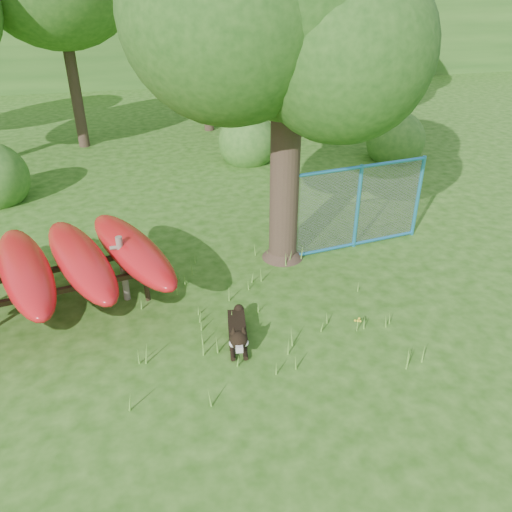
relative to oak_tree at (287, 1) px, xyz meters
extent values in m
plane|color=#204B0F|center=(-1.13, -2.80, -4.66)|extent=(80.00, 80.00, 0.00)
cylinder|color=#32241B|center=(0.04, -0.03, -2.48)|extent=(0.61, 0.61, 4.37)
cone|color=#32241B|center=(0.04, -0.03, -4.44)|extent=(0.92, 0.92, 0.44)
sphere|color=#1E4714|center=(1.21, 0.62, -0.29)|extent=(3.14, 3.14, 3.14)
sphere|color=#1E4714|center=(-1.05, -0.49, -0.12)|extent=(3.32, 3.32, 3.32)
sphere|color=#1E4714|center=(0.58, -1.02, -0.64)|extent=(2.79, 2.79, 2.79)
cylinder|color=#32241B|center=(0.56, 0.03, -1.86)|extent=(1.18, 0.68, 0.93)
cylinder|color=#32241B|center=(-0.41, 0.10, -1.52)|extent=(0.99, 0.55, 0.89)
cylinder|color=#665A4C|center=(-3.08, -0.79, -4.04)|extent=(0.11, 0.11, 1.23)
cylinder|color=#665A4C|center=(-3.08, -0.79, -3.62)|extent=(0.33, 0.07, 0.07)
cylinder|color=black|center=(-2.73, -0.91, -4.39)|extent=(0.10, 0.10, 0.54)
cylinder|color=black|center=(-2.85, -0.17, -4.39)|extent=(0.10, 0.10, 0.54)
cube|color=black|center=(-4.10, -1.15, -4.10)|extent=(3.20, 0.62, 0.09)
cube|color=black|center=(-4.23, -0.41, -4.10)|extent=(3.20, 0.62, 0.09)
ellipsoid|color=red|center=(-4.59, -0.85, -3.80)|extent=(1.59, 3.31, 0.52)
ellipsoid|color=red|center=(-3.74, -0.70, -3.80)|extent=(1.69, 3.30, 0.52)
ellipsoid|color=red|center=(-2.90, -0.56, -3.80)|extent=(1.79, 3.29, 0.52)
cube|color=black|center=(-1.43, -2.31, -4.53)|extent=(0.39, 0.77, 0.25)
cube|color=beige|center=(-1.48, -2.62, -4.54)|extent=(0.25, 0.18, 0.23)
sphere|color=black|center=(-1.52, -2.81, -4.35)|extent=(0.27, 0.27, 0.27)
cube|color=beige|center=(-1.54, -2.93, -4.39)|extent=(0.13, 0.16, 0.09)
sphere|color=beige|center=(-1.60, -2.81, -4.39)|extent=(0.13, 0.13, 0.13)
sphere|color=beige|center=(-1.44, -2.84, -4.39)|extent=(0.13, 0.13, 0.13)
cone|color=black|center=(-1.58, -2.75, -4.20)|extent=(0.13, 0.14, 0.13)
cone|color=black|center=(-1.44, -2.78, -4.20)|extent=(0.10, 0.12, 0.13)
cylinder|color=black|center=(-1.60, -2.76, -4.61)|extent=(0.13, 0.32, 0.07)
cylinder|color=black|center=(-1.42, -2.79, -4.61)|extent=(0.13, 0.32, 0.07)
sphere|color=black|center=(-1.31, -1.93, -4.43)|extent=(0.17, 0.17, 0.17)
torus|color=blue|center=(-1.50, -2.73, -4.41)|extent=(0.27, 0.12, 0.26)
cylinder|color=#2987C1|center=(0.16, -0.15, -3.76)|extent=(0.09, 0.09, 1.80)
cylinder|color=#2987C1|center=(1.65, 0.04, -3.76)|extent=(0.09, 0.09, 1.80)
cylinder|color=#2987C1|center=(3.14, 0.22, -3.76)|extent=(0.09, 0.09, 1.80)
cylinder|color=#2987C1|center=(1.65, 0.04, -2.90)|extent=(2.98, 0.43, 0.07)
cylinder|color=#2987C1|center=(1.65, 0.04, -4.61)|extent=(2.98, 0.43, 0.07)
plane|color=gray|center=(1.65, 0.04, -3.76)|extent=(2.97, 0.37, 3.00)
cylinder|color=#5F9A32|center=(0.46, -2.69, -4.56)|extent=(0.02, 0.02, 0.21)
sphere|color=yellow|center=(0.46, -2.69, -4.45)|extent=(0.04, 0.04, 0.04)
sphere|color=yellow|center=(0.49, -2.66, -4.44)|extent=(0.04, 0.04, 0.04)
sphere|color=yellow|center=(0.42, -2.67, -4.46)|extent=(0.04, 0.04, 0.04)
sphere|color=yellow|center=(0.49, -2.71, -4.45)|extent=(0.04, 0.04, 0.04)
sphere|color=yellow|center=(0.45, -2.71, -4.44)|extent=(0.04, 0.04, 0.04)
cylinder|color=#32241B|center=(-4.13, 9.20, -2.03)|extent=(0.36, 0.36, 5.25)
cylinder|color=#32241B|center=(0.37, 10.20, -2.73)|extent=(0.36, 0.36, 3.85)
sphere|color=#2D5D1E|center=(0.37, 10.20, -0.53)|extent=(4.00, 4.00, 4.00)
cylinder|color=#32241B|center=(3.87, 8.20, -2.28)|extent=(0.36, 0.36, 4.76)
cylinder|color=#32241B|center=(6.87, 11.20, -2.21)|extent=(0.36, 0.36, 4.90)
sphere|color=#2D5D1E|center=(5.37, 5.20, -4.66)|extent=(1.80, 1.80, 1.80)
sphere|color=#2D5D1E|center=(0.87, 6.20, -4.66)|extent=(1.80, 1.80, 1.80)
cube|color=#2D5D1E|center=(-1.13, 25.20, -1.66)|extent=(80.00, 12.00, 6.00)
camera|label=1|loc=(-2.77, -8.51, 0.28)|focal=35.00mm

